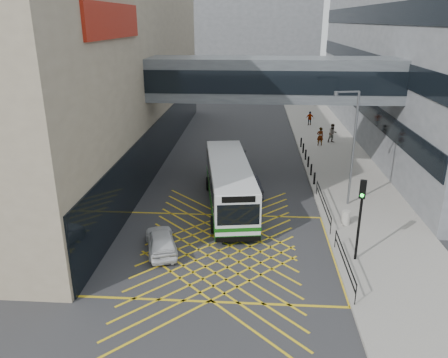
% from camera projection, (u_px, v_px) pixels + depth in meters
% --- Properties ---
extents(ground, '(120.00, 120.00, 0.00)m').
position_uv_depth(ground, '(219.00, 251.00, 23.22)').
color(ground, '#333335').
extents(building_whsmith, '(24.17, 42.00, 16.00)m').
position_uv_depth(building_whsmith, '(20.00, 65.00, 36.60)').
color(building_whsmith, tan).
rests_on(building_whsmith, ground).
extents(building_far, '(28.00, 16.00, 18.00)m').
position_uv_depth(building_far, '(234.00, 35.00, 76.46)').
color(building_far, slate).
rests_on(building_far, ground).
extents(skybridge, '(20.00, 4.10, 3.00)m').
position_uv_depth(skybridge, '(273.00, 79.00, 31.69)').
color(skybridge, '#50555A').
rests_on(skybridge, ground).
extents(pavement, '(6.00, 54.00, 0.16)m').
position_uv_depth(pavement, '(340.00, 165.00, 36.67)').
color(pavement, gray).
rests_on(pavement, ground).
extents(box_junction, '(12.00, 9.00, 0.01)m').
position_uv_depth(box_junction, '(219.00, 250.00, 23.22)').
color(box_junction, gold).
rests_on(box_junction, ground).
extents(bus, '(4.04, 11.12, 3.05)m').
position_uv_depth(bus, '(229.00, 183.00, 28.17)').
color(bus, silver).
rests_on(bus, ground).
extents(car_white, '(2.74, 4.28, 1.27)m').
position_uv_depth(car_white, '(161.00, 240.00, 22.96)').
color(car_white, silver).
rests_on(car_white, ground).
extents(car_dark, '(3.04, 5.08, 1.49)m').
position_uv_depth(car_dark, '(244.00, 184.00, 30.49)').
color(car_dark, black).
rests_on(car_dark, ground).
extents(car_silver, '(2.39, 4.81, 1.45)m').
position_uv_depth(car_silver, '(235.00, 155.00, 37.07)').
color(car_silver, gray).
rests_on(car_silver, ground).
extents(traffic_light, '(0.35, 0.52, 4.34)m').
position_uv_depth(traffic_light, '(361.00, 209.00, 21.03)').
color(traffic_light, black).
rests_on(traffic_light, pavement).
extents(street_lamp, '(1.67, 0.57, 7.38)m').
position_uv_depth(street_lamp, '(352.00, 142.00, 27.26)').
color(street_lamp, slate).
rests_on(street_lamp, pavement).
extents(litter_bin, '(0.49, 0.49, 0.85)m').
position_uv_depth(litter_bin, '(346.00, 218.00, 25.70)').
color(litter_bin, '#ADA89E').
rests_on(litter_bin, pavement).
extents(kerb_railings, '(0.05, 12.54, 1.00)m').
position_uv_depth(kerb_railings, '(332.00, 224.00, 24.19)').
color(kerb_railings, black).
rests_on(kerb_railings, pavement).
extents(bollards, '(0.14, 10.14, 0.90)m').
position_uv_depth(bollards, '(307.00, 158.00, 36.66)').
color(bollards, black).
rests_on(bollards, pavement).
extents(pedestrian_a, '(0.76, 0.59, 1.77)m').
position_uv_depth(pedestrian_a, '(320.00, 136.00, 41.76)').
color(pedestrian_a, gray).
rests_on(pedestrian_a, pavement).
extents(pedestrian_b, '(1.02, 0.78, 1.84)m').
position_uv_depth(pedestrian_b, '(333.00, 133.00, 42.74)').
color(pedestrian_b, gray).
rests_on(pedestrian_b, pavement).
extents(pedestrian_c, '(0.96, 0.50, 1.58)m').
position_uv_depth(pedestrian_c, '(310.00, 118.00, 49.79)').
color(pedestrian_c, gray).
rests_on(pedestrian_c, pavement).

